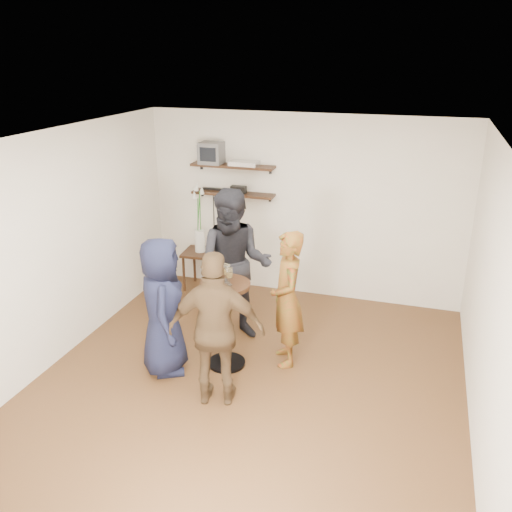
{
  "coord_description": "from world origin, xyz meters",
  "views": [
    {
      "loc": [
        1.58,
        -4.71,
        3.37
      ],
      "look_at": [
        -0.03,
        0.4,
        1.33
      ],
      "focal_mm": 38.0,
      "sensor_mm": 36.0,
      "label": 1
    }
  ],
  "objects": [
    {
      "name": "room",
      "position": [
        0.0,
        0.0,
        1.3
      ],
      "size": [
        4.58,
        5.08,
        2.68
      ],
      "color": "#4E2E19",
      "rests_on": "ground"
    },
    {
      "name": "shelf_upper",
      "position": [
        -1.0,
        2.38,
        1.85
      ],
      "size": [
        1.2,
        0.25,
        0.04
      ],
      "primitive_type": "cube",
      "color": "black",
      "rests_on": "room"
    },
    {
      "name": "shelf_lower",
      "position": [
        -1.0,
        2.38,
        1.45
      ],
      "size": [
        1.2,
        0.25,
        0.04
      ],
      "primitive_type": "cube",
      "color": "black",
      "rests_on": "room"
    },
    {
      "name": "crt_monitor",
      "position": [
        -1.31,
        2.38,
        2.02
      ],
      "size": [
        0.32,
        0.3,
        0.3
      ],
      "primitive_type": "cube",
      "color": "#59595B",
      "rests_on": "shelf_upper"
    },
    {
      "name": "dvd_deck",
      "position": [
        -0.83,
        2.38,
        1.9
      ],
      "size": [
        0.4,
        0.24,
        0.06
      ],
      "primitive_type": "cube",
      "color": "silver",
      "rests_on": "shelf_upper"
    },
    {
      "name": "radio",
      "position": [
        -0.92,
        2.38,
        1.52
      ],
      "size": [
        0.22,
        0.1,
        0.1
      ],
      "primitive_type": "cube",
      "color": "black",
      "rests_on": "shelf_lower"
    },
    {
      "name": "power_strip",
      "position": [
        -1.34,
        2.42,
        1.48
      ],
      "size": [
        0.3,
        0.05,
        0.03
      ],
      "primitive_type": "cube",
      "color": "black",
      "rests_on": "shelf_lower"
    },
    {
      "name": "side_table",
      "position": [
        -1.46,
        2.19,
        0.49
      ],
      "size": [
        0.52,
        0.52,
        0.58
      ],
      "rotation": [
        0.0,
        0.0,
        0.07
      ],
      "color": "black",
      "rests_on": "room"
    },
    {
      "name": "vase_lilies",
      "position": [
        -1.46,
        2.19,
        0.92
      ],
      "size": [
        0.2,
        0.21,
        1.06
      ],
      "rotation": [
        0.0,
        0.0,
        0.07
      ],
      "color": "silver",
      "rests_on": "side_table"
    },
    {
      "name": "drinks_table",
      "position": [
        -0.35,
        0.3,
        0.65
      ],
      "size": [
        0.55,
        0.55,
        1.01
      ],
      "color": "black",
      "rests_on": "room"
    },
    {
      "name": "wine_glass_fl",
      "position": [
        -0.42,
        0.27,
        1.14
      ],
      "size": [
        0.06,
        0.06,
        0.19
      ],
      "color": "silver",
      "rests_on": "drinks_table"
    },
    {
      "name": "wine_glass_fr",
      "position": [
        -0.29,
        0.26,
        1.15
      ],
      "size": [
        0.07,
        0.07,
        0.2
      ],
      "color": "silver",
      "rests_on": "drinks_table"
    },
    {
      "name": "wine_glass_bl",
      "position": [
        -0.38,
        0.37,
        1.14
      ],
      "size": [
        0.06,
        0.06,
        0.19
      ],
      "color": "silver",
      "rests_on": "drinks_table"
    },
    {
      "name": "wine_glass_br",
      "position": [
        -0.34,
        0.32,
        1.15
      ],
      "size": [
        0.07,
        0.07,
        0.21
      ],
      "color": "silver",
      "rests_on": "drinks_table"
    },
    {
      "name": "person_plaid",
      "position": [
        0.27,
        0.57,
        0.79
      ],
      "size": [
        0.58,
        0.68,
        1.57
      ],
      "primitive_type": "imported",
      "rotation": [
        0.0,
        0.0,
        -1.16
      ],
      "color": "#AF2814",
      "rests_on": "room"
    },
    {
      "name": "person_dark",
      "position": [
        -0.48,
        0.97,
        0.94
      ],
      "size": [
        1.03,
        0.87,
        1.88
      ],
      "primitive_type": "imported",
      "rotation": [
        0.0,
        0.0,
        0.19
      ],
      "color": "black",
      "rests_on": "room"
    },
    {
      "name": "person_navy",
      "position": [
        -0.97,
        0.0,
        0.78
      ],
      "size": [
        0.78,
        0.9,
        1.56
      ],
      "primitive_type": "imported",
      "rotation": [
        0.0,
        0.0,
        2.02
      ],
      "color": "black",
      "rests_on": "room"
    },
    {
      "name": "person_brown",
      "position": [
        -0.2,
        -0.37,
        0.81
      ],
      "size": [
        1.01,
        0.6,
        1.62
      ],
      "primitive_type": "imported",
      "rotation": [
        0.0,
        0.0,
        3.37
      ],
      "color": "#4E3721",
      "rests_on": "room"
    }
  ]
}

